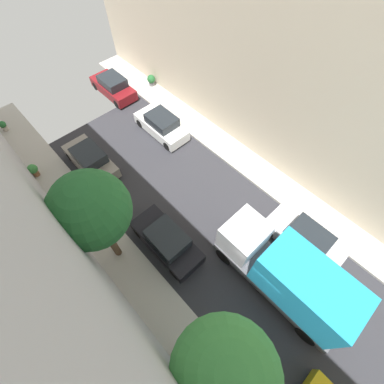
{
  "coord_description": "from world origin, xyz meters",
  "views": [
    {
      "loc": [
        -5.44,
        -0.52,
        13.87
      ],
      "look_at": [
        0.49,
        5.8,
        0.5
      ],
      "focal_mm": 24.64,
      "sensor_mm": 36.0,
      "label": 1
    }
  ],
  "objects_px": {
    "street_tree_2": "(91,210)",
    "potted_plant_2": "(151,80)",
    "parked_car_left_2": "(167,241)",
    "parked_car_right_2": "(162,125)",
    "potted_plant_3": "(3,126)",
    "potted_plant_1": "(33,170)",
    "parked_car_right_1": "(304,239)",
    "parked_car_left_3": "(91,160)",
    "parked_car_right_3": "(113,86)",
    "delivery_truck": "(287,275)",
    "potted_plant_4": "(179,357)",
    "street_tree_0": "(225,373)"
  },
  "relations": [
    {
      "from": "parked_car_right_3",
      "to": "potted_plant_4",
      "type": "bearing_deg",
      "value": -115.79
    },
    {
      "from": "parked_car_left_3",
      "to": "parked_car_right_3",
      "type": "height_order",
      "value": "same"
    },
    {
      "from": "parked_car_right_1",
      "to": "potted_plant_3",
      "type": "distance_m",
      "value": 21.5
    },
    {
      "from": "street_tree_2",
      "to": "parked_car_left_3",
      "type": "bearing_deg",
      "value": 70.23
    },
    {
      "from": "street_tree_2",
      "to": "potted_plant_2",
      "type": "height_order",
      "value": "street_tree_2"
    },
    {
      "from": "parked_car_right_2",
      "to": "parked_car_right_3",
      "type": "distance_m",
      "value": 6.1
    },
    {
      "from": "delivery_truck",
      "to": "parked_car_right_2",
      "type": "bearing_deg",
      "value": 77.7
    },
    {
      "from": "potted_plant_1",
      "to": "potted_plant_4",
      "type": "bearing_deg",
      "value": -89.81
    },
    {
      "from": "parked_car_left_3",
      "to": "parked_car_right_1",
      "type": "relative_size",
      "value": 1.0
    },
    {
      "from": "street_tree_2",
      "to": "potted_plant_2",
      "type": "xyz_separation_m",
      "value": [
        10.47,
        10.31,
        -4.21
      ]
    },
    {
      "from": "parked_car_left_2",
      "to": "parked_car_right_3",
      "type": "xyz_separation_m",
      "value": [
        5.4,
        13.08,
        0.0
      ]
    },
    {
      "from": "parked_car_left_2",
      "to": "delivery_truck",
      "type": "height_order",
      "value": "delivery_truck"
    },
    {
      "from": "parked_car_right_2",
      "to": "street_tree_0",
      "type": "relative_size",
      "value": 0.67
    },
    {
      "from": "street_tree_0",
      "to": "street_tree_2",
      "type": "height_order",
      "value": "street_tree_2"
    },
    {
      "from": "parked_car_right_2",
      "to": "street_tree_2",
      "type": "bearing_deg",
      "value": -144.16
    },
    {
      "from": "parked_car_left_3",
      "to": "potted_plant_1",
      "type": "distance_m",
      "value": 3.57
    },
    {
      "from": "parked_car_left_3",
      "to": "parked_car_right_1",
      "type": "bearing_deg",
      "value": -66.8
    },
    {
      "from": "parked_car_right_1",
      "to": "delivery_truck",
      "type": "relative_size",
      "value": 0.64
    },
    {
      "from": "potted_plant_2",
      "to": "street_tree_2",
      "type": "bearing_deg",
      "value": -135.46
    },
    {
      "from": "parked_car_right_1",
      "to": "potted_plant_4",
      "type": "height_order",
      "value": "parked_car_right_1"
    },
    {
      "from": "parked_car_right_1",
      "to": "potted_plant_2",
      "type": "bearing_deg",
      "value": 80.32
    },
    {
      "from": "street_tree_2",
      "to": "potted_plant_3",
      "type": "relative_size",
      "value": 8.32
    },
    {
      "from": "parked_car_right_2",
      "to": "potted_plant_1",
      "type": "height_order",
      "value": "parked_car_right_2"
    },
    {
      "from": "parked_car_right_1",
      "to": "street_tree_2",
      "type": "xyz_separation_m",
      "value": [
        -7.62,
        6.42,
        4.13
      ]
    },
    {
      "from": "parked_car_left_3",
      "to": "parked_car_right_3",
      "type": "xyz_separation_m",
      "value": [
        5.4,
        5.43,
        0.0
      ]
    },
    {
      "from": "parked_car_right_1",
      "to": "potted_plant_4",
      "type": "bearing_deg",
      "value": 176.06
    },
    {
      "from": "delivery_truck",
      "to": "parked_car_left_3",
      "type": "bearing_deg",
      "value": 101.68
    },
    {
      "from": "parked_car_right_2",
      "to": "street_tree_2",
      "type": "distance_m",
      "value": 10.27
    },
    {
      "from": "parked_car_left_3",
      "to": "potted_plant_3",
      "type": "distance_m",
      "value": 7.8
    },
    {
      "from": "potted_plant_1",
      "to": "potted_plant_4",
      "type": "height_order",
      "value": "potted_plant_1"
    },
    {
      "from": "street_tree_0",
      "to": "parked_car_right_2",
      "type": "bearing_deg",
      "value": 58.92
    },
    {
      "from": "parked_car_right_3",
      "to": "potted_plant_1",
      "type": "bearing_deg",
      "value": -156.87
    },
    {
      "from": "potted_plant_2",
      "to": "potted_plant_4",
      "type": "xyz_separation_m",
      "value": [
        -11.28,
        -16.15,
        -0.02
      ]
    },
    {
      "from": "parked_car_left_2",
      "to": "delivery_truck",
      "type": "distance_m",
      "value": 6.14
    },
    {
      "from": "street_tree_2",
      "to": "potted_plant_1",
      "type": "distance_m",
      "value": 9.05
    },
    {
      "from": "potted_plant_3",
      "to": "parked_car_right_2",
      "type": "bearing_deg",
      "value": -43.79
    },
    {
      "from": "parked_car_right_3",
      "to": "potted_plant_3",
      "type": "relative_size",
      "value": 5.49
    },
    {
      "from": "potted_plant_2",
      "to": "potted_plant_3",
      "type": "distance_m",
      "value": 11.55
    },
    {
      "from": "parked_car_left_3",
      "to": "delivery_truck",
      "type": "bearing_deg",
      "value": -78.32
    },
    {
      "from": "parked_car_right_1",
      "to": "delivery_truck",
      "type": "xyz_separation_m",
      "value": [
        -2.7,
        -0.46,
        1.07
      ]
    },
    {
      "from": "parked_car_right_2",
      "to": "street_tree_2",
      "type": "relative_size",
      "value": 0.66
    },
    {
      "from": "parked_car_left_3",
      "to": "parked_car_right_3",
      "type": "relative_size",
      "value": 1.0
    },
    {
      "from": "parked_car_left_2",
      "to": "street_tree_2",
      "type": "xyz_separation_m",
      "value": [
        -2.22,
        1.48,
        4.13
      ]
    },
    {
      "from": "parked_car_left_2",
      "to": "parked_car_right_2",
      "type": "distance_m",
      "value": 8.83
    },
    {
      "from": "parked_car_left_3",
      "to": "street_tree_2",
      "type": "bearing_deg",
      "value": -109.77
    },
    {
      "from": "delivery_truck",
      "to": "potted_plant_4",
      "type": "relative_size",
      "value": 7.55
    },
    {
      "from": "potted_plant_3",
      "to": "parked_car_left_2",
      "type": "bearing_deg",
      "value": -79.11
    },
    {
      "from": "parked_car_right_2",
      "to": "parked_car_right_3",
      "type": "xyz_separation_m",
      "value": [
        0.0,
        6.1,
        0.0
      ]
    },
    {
      "from": "potted_plant_3",
      "to": "potted_plant_1",
      "type": "bearing_deg",
      "value": -92.2
    },
    {
      "from": "delivery_truck",
      "to": "potted_plant_4",
      "type": "xyz_separation_m",
      "value": [
        -5.73,
        1.04,
        -1.16
      ]
    }
  ]
}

